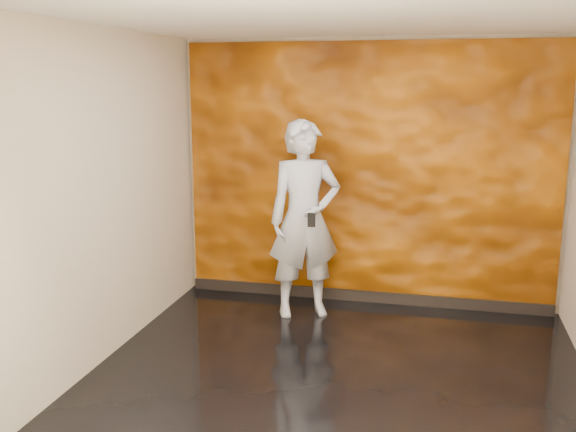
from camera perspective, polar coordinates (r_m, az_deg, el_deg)
The scene contains 5 objects.
room at distance 4.89m, azimuth 4.48°, elevation 0.58°, with size 4.02×4.02×2.81m.
feature_wall at distance 6.81m, azimuth 7.09°, elevation 3.60°, with size 3.90×0.06×2.75m, color #C16004.
baseboard at distance 7.08m, azimuth 6.78°, elevation -7.07°, with size 3.90×0.04×0.12m, color black.
man at distance 6.43m, azimuth 1.49°, elevation -0.30°, with size 0.73×0.48×1.99m, color #969AA5.
phone at distance 6.16m, azimuth 2.10°, elevation -0.35°, with size 0.08×0.02×0.14m, color black.
Camera 1 is at (0.74, -4.73, 2.37)m, focal length 40.00 mm.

